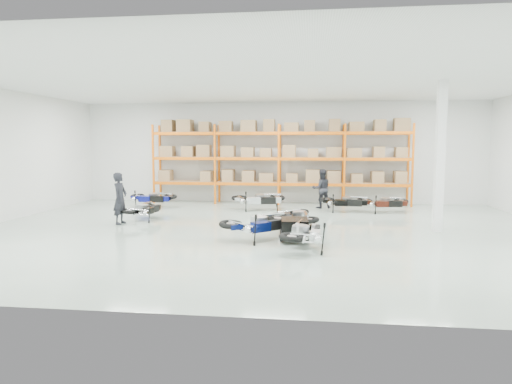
# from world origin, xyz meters

# --- Properties ---
(room) EXTENTS (18.00, 18.00, 18.00)m
(room) POSITION_xyz_m (0.00, 0.00, 2.25)
(room) COLOR #A6B9AA
(room) RESTS_ON ground
(pallet_rack) EXTENTS (11.28, 0.98, 3.62)m
(pallet_rack) POSITION_xyz_m (-0.00, 6.45, 2.26)
(pallet_rack) COLOR orange
(pallet_rack) RESTS_ON ground
(structural_column) EXTENTS (0.25, 0.25, 4.50)m
(structural_column) POSITION_xyz_m (5.20, 0.50, 2.25)
(structural_column) COLOR white
(structural_column) RESTS_ON ground
(moto_blue_centre) EXTENTS (2.06, 1.99, 1.24)m
(moto_blue_centre) POSITION_xyz_m (0.03, -1.36, 0.59)
(moto_blue_centre) COLOR #061045
(moto_blue_centre) RESTS_ON ground
(moto_silver_left) EXTENTS (1.06, 1.88, 1.17)m
(moto_silver_left) POSITION_xyz_m (1.26, -2.36, 0.55)
(moto_silver_left) COLOR silver
(moto_silver_left) RESTS_ON ground
(moto_black_far_left) EXTENTS (1.01, 1.70, 1.04)m
(moto_black_far_left) POSITION_xyz_m (-4.34, 1.41, 0.49)
(moto_black_far_left) COLOR black
(moto_black_far_left) RESTS_ON ground
(moto_touring_right) EXTENTS (1.25, 1.96, 1.18)m
(moto_touring_right) POSITION_xyz_m (0.98, 0.10, 0.56)
(moto_touring_right) COLOR black
(moto_touring_right) RESTS_ON ground
(trailer) EXTENTS (0.79, 1.50, 0.62)m
(trailer) POSITION_xyz_m (0.98, -1.50, 0.36)
(trailer) COLOR black
(trailer) RESTS_ON ground
(moto_back_a) EXTENTS (1.80, 0.99, 1.13)m
(moto_back_a) POSITION_xyz_m (-5.19, 4.53, 0.53)
(moto_back_a) COLOR navy
(moto_back_a) RESTS_ON ground
(moto_back_b) EXTENTS (1.98, 1.21, 1.20)m
(moto_back_b) POSITION_xyz_m (-0.68, 4.32, 0.57)
(moto_back_b) COLOR #AFB4B9
(moto_back_b) RESTS_ON ground
(moto_back_c) EXTENTS (1.74, 0.94, 1.10)m
(moto_back_c) POSITION_xyz_m (2.75, 4.31, 0.52)
(moto_back_c) COLOR black
(moto_back_c) RESTS_ON ground
(moto_back_d) EXTENTS (1.74, 1.01, 1.08)m
(moto_back_d) POSITION_xyz_m (4.23, 4.26, 0.51)
(moto_back_d) COLOR #3B130B
(moto_back_d) RESTS_ON ground
(person_left) EXTENTS (0.45, 0.65, 1.70)m
(person_left) POSITION_xyz_m (-4.85, 0.64, 0.85)
(person_left) COLOR black
(person_left) RESTS_ON ground
(person_back) EXTENTS (0.90, 0.77, 1.61)m
(person_back) POSITION_xyz_m (1.83, 5.25, 0.80)
(person_back) COLOR black
(person_back) RESTS_ON ground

